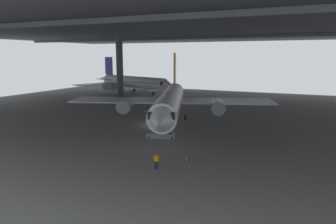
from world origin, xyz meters
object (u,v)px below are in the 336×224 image
airplane_main (170,102)px  boarding_stairs (160,132)px  crew_worker_by_stairs (160,127)px  airplane_distant (132,82)px  crew_worker_near_nose (156,160)px  traffic_cone_orange (187,158)px

airplane_main → boarding_stairs: 10.78m
crew_worker_by_stairs → airplane_distant: 52.23m
crew_worker_by_stairs → crew_worker_near_nose: bearing=-65.6°
crew_worker_near_nose → airplane_distant: 66.49m
crew_worker_near_nose → traffic_cone_orange: bearing=62.7°
crew_worker_near_nose → crew_worker_by_stairs: (-5.98, 13.17, 0.04)m
airplane_distant → boarding_stairs: bearing=-55.3°
traffic_cone_orange → boarding_stairs: bearing=131.5°
airplane_main → traffic_cone_orange: bearing=-61.1°
traffic_cone_orange → airplane_main: bearing=118.9°
crew_worker_by_stairs → traffic_cone_orange: crew_worker_by_stairs is taller
airplane_main → crew_worker_by_stairs: 8.71m
airplane_distant → airplane_main: bearing=-51.1°
boarding_stairs → crew_worker_by_stairs: 2.15m
boarding_stairs → crew_worker_by_stairs: (-1.01, 1.88, 0.25)m
airplane_main → crew_worker_by_stairs: airplane_main is taller
crew_worker_near_nose → crew_worker_by_stairs: crew_worker_by_stairs is taller
boarding_stairs → airplane_distant: size_ratio=0.14×
crew_worker_by_stairs → airplane_distant: size_ratio=0.05×
airplane_main → airplane_distant: airplane_main is taller
crew_worker_by_stairs → traffic_cone_orange: size_ratio=2.87×
airplane_main → traffic_cone_orange: size_ratio=60.66×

